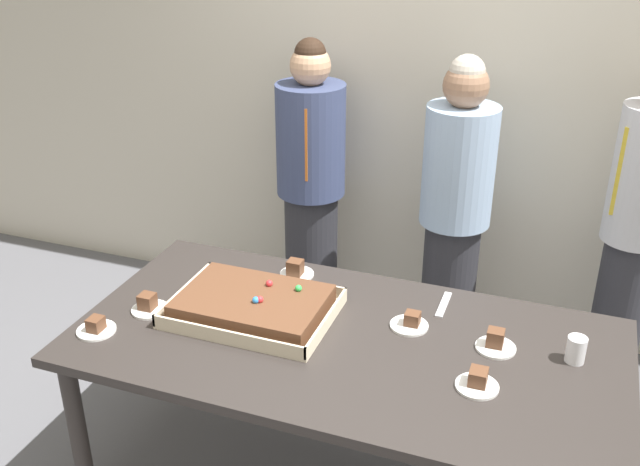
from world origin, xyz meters
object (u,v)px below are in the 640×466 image
object	(u,v)px
person_serving_front	(311,188)
plated_slice_far_right	(296,271)
drink_cup_nearest	(576,350)
person_green_shirt_behind	(636,227)
plated_slice_center_back	(410,323)
plated_slice_far_left	(495,343)
plated_slice_near_right	(96,328)
plated_slice_near_left	(149,305)
sheet_cake	(253,305)
party_table	(346,355)
person_striped_tie_right	(455,213)
plated_slice_center_front	(478,382)
cake_server_utensil	(444,305)

from	to	relation	value
person_serving_front	plated_slice_far_right	bearing A→B (deg)	6.68
drink_cup_nearest	person_green_shirt_behind	distance (m)	1.08
plated_slice_center_back	drink_cup_nearest	size ratio (longest dim) A/B	1.50
plated_slice_far_left	person_green_shirt_behind	xyz separation A→B (m)	(0.49, 1.07, 0.08)
plated_slice_center_back	drink_cup_nearest	world-z (taller)	drink_cup_nearest
drink_cup_nearest	plated_slice_near_right	bearing A→B (deg)	-165.77
plated_slice_far_left	plated_slice_center_back	world-z (taller)	plated_slice_far_left
plated_slice_near_left	plated_slice_far_left	size ratio (longest dim) A/B	1.00
sheet_cake	party_table	bearing A→B (deg)	-4.64
plated_slice_center_back	drink_cup_nearest	xyz separation A→B (m)	(0.61, -0.02, 0.03)
person_striped_tie_right	person_serving_front	bearing A→B (deg)	-67.15
sheet_cake	plated_slice_near_right	xyz separation A→B (m)	(-0.51, -0.32, -0.02)
plated_slice_far_right	person_green_shirt_behind	bearing A→B (deg)	30.37
person_serving_front	person_green_shirt_behind	distance (m)	1.64
plated_slice_near_left	plated_slice_center_front	distance (m)	1.33
sheet_cake	plated_slice_near_left	bearing A→B (deg)	-163.85
plated_slice_far_right	person_green_shirt_behind	size ratio (longest dim) A/B	0.09
person_green_shirt_behind	person_striped_tie_right	bearing A→B (deg)	-36.29
cake_server_utensil	person_striped_tie_right	world-z (taller)	person_striped_tie_right
plated_slice_near_left	plated_slice_far_right	size ratio (longest dim) A/B	1.00
plated_slice_near_left	person_serving_front	size ratio (longest dim) A/B	0.09
plated_slice_center_front	person_green_shirt_behind	world-z (taller)	person_green_shirt_behind
plated_slice_near_right	sheet_cake	bearing A→B (deg)	32.17
person_green_shirt_behind	plated_slice_center_back	bearing A→B (deg)	12.40
party_table	drink_cup_nearest	distance (m)	0.84
plated_slice_near_right	plated_slice_center_front	xyz separation A→B (m)	(1.43, 0.17, 0.00)
plated_slice_center_back	cake_server_utensil	bearing A→B (deg)	65.84
party_table	plated_slice_center_back	size ratio (longest dim) A/B	13.83
sheet_cake	drink_cup_nearest	bearing A→B (deg)	5.48
plated_slice_far_right	plated_slice_center_front	xyz separation A→B (m)	(0.88, -0.51, -0.00)
plated_slice_near_right	plated_slice_center_front	size ratio (longest dim) A/B	1.00
plated_slice_near_right	plated_slice_far_left	bearing A→B (deg)	16.21
plated_slice_near_left	person_striped_tie_right	size ratio (longest dim) A/B	0.09
plated_slice_near_left	plated_slice_center_back	bearing A→B (deg)	13.84
plated_slice_near_right	person_serving_front	distance (m)	1.55
party_table	plated_slice_center_back	world-z (taller)	plated_slice_center_back
plated_slice_far_right	cake_server_utensil	size ratio (longest dim) A/B	0.75
plated_slice_near_left	plated_slice_center_back	distance (m)	1.05
plated_slice_far_left	plated_slice_center_front	world-z (taller)	plated_slice_far_left
plated_slice_near_right	plated_slice_far_left	size ratio (longest dim) A/B	1.00
party_table	drink_cup_nearest	bearing A→B (deg)	10.38
plated_slice_near_left	person_green_shirt_behind	world-z (taller)	person_green_shirt_behind
person_serving_front	plated_slice_near_left	bearing A→B (deg)	-18.53
plated_slice_near_right	plated_slice_center_front	world-z (taller)	plated_slice_center_front
party_table	sheet_cake	xyz separation A→B (m)	(-0.40, 0.03, 0.12)
cake_server_utensil	person_serving_front	distance (m)	1.26
plated_slice_far_right	person_serving_front	bearing A→B (deg)	106.67
plated_slice_center_front	plated_slice_far_right	bearing A→B (deg)	149.76
person_green_shirt_behind	party_table	bearing A→B (deg)	10.20
plated_slice_near_left	plated_slice_far_right	world-z (taller)	plated_slice_far_right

